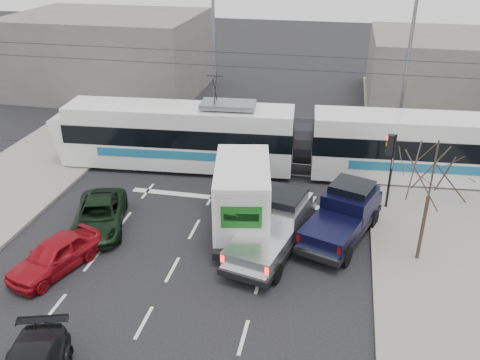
% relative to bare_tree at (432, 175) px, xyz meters
% --- Properties ---
extents(ground, '(120.00, 120.00, 0.00)m').
position_rel_bare_tree_xyz_m(ground, '(-7.60, -2.50, -3.79)').
color(ground, black).
rests_on(ground, ground).
extents(sidewalk_right, '(6.00, 60.00, 0.15)m').
position_rel_bare_tree_xyz_m(sidewalk_right, '(1.40, -2.50, -3.72)').
color(sidewalk_right, gray).
rests_on(sidewalk_right, ground).
extents(rails, '(60.00, 1.60, 0.03)m').
position_rel_bare_tree_xyz_m(rails, '(-7.60, 7.50, -3.78)').
color(rails, '#33302D').
rests_on(rails, ground).
extents(building_left, '(14.00, 10.00, 6.00)m').
position_rel_bare_tree_xyz_m(building_left, '(-21.60, 19.50, -0.79)').
color(building_left, slate).
rests_on(building_left, ground).
extents(building_right, '(12.00, 10.00, 5.00)m').
position_rel_bare_tree_xyz_m(building_right, '(4.40, 21.50, -1.29)').
color(building_right, slate).
rests_on(building_right, ground).
extents(bare_tree, '(2.40, 2.40, 5.00)m').
position_rel_bare_tree_xyz_m(bare_tree, '(0.00, 0.00, 0.00)').
color(bare_tree, '#47382B').
rests_on(bare_tree, ground).
extents(traffic_signal, '(0.44, 0.44, 3.60)m').
position_rel_bare_tree_xyz_m(traffic_signal, '(-1.13, 4.00, -1.05)').
color(traffic_signal, black).
rests_on(traffic_signal, ground).
extents(street_lamp_near, '(2.38, 0.25, 9.00)m').
position_rel_bare_tree_xyz_m(street_lamp_near, '(-0.29, 11.50, 1.32)').
color(street_lamp_near, slate).
rests_on(street_lamp_near, ground).
extents(street_lamp_far, '(2.38, 0.25, 9.00)m').
position_rel_bare_tree_xyz_m(street_lamp_far, '(-11.79, 13.50, 1.32)').
color(street_lamp_far, slate).
rests_on(street_lamp_far, ground).
extents(catenary, '(60.00, 0.20, 7.00)m').
position_rel_bare_tree_xyz_m(catenary, '(-7.60, 7.50, 0.09)').
color(catenary, black).
rests_on(catenary, ground).
extents(tram, '(25.36, 4.39, 5.15)m').
position_rel_bare_tree_xyz_m(tram, '(-5.31, 7.12, -1.96)').
color(tram, white).
rests_on(tram, ground).
extents(silver_pickup, '(3.26, 6.10, 2.11)m').
position_rel_bare_tree_xyz_m(silver_pickup, '(-5.67, -0.08, -2.75)').
color(silver_pickup, black).
rests_on(silver_pickup, ground).
extents(box_truck, '(3.35, 6.75, 3.23)m').
position_rel_bare_tree_xyz_m(box_truck, '(-7.28, 1.17, -2.20)').
color(box_truck, black).
rests_on(box_truck, ground).
extents(navy_pickup, '(3.53, 5.53, 2.19)m').
position_rel_bare_tree_xyz_m(navy_pickup, '(-2.94, 1.31, -2.71)').
color(navy_pickup, black).
rests_on(navy_pickup, ground).
extents(green_car, '(3.36, 4.90, 1.24)m').
position_rel_bare_tree_xyz_m(green_car, '(-13.37, -0.20, -3.17)').
color(green_car, black).
rests_on(green_car, ground).
extents(red_car, '(2.73, 4.17, 1.32)m').
position_rel_bare_tree_xyz_m(red_car, '(-13.66, -3.39, -3.13)').
color(red_car, maroon).
rests_on(red_car, ground).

